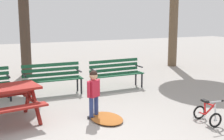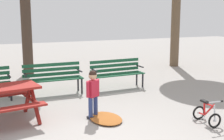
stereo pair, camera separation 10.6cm
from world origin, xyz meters
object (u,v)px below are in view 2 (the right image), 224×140
object	(u,v)px
park_bench_left	(53,76)
kids_bicycle	(206,114)
park_bench_right	(117,71)
child_standing	(93,90)

from	to	relation	value
park_bench_left	kids_bicycle	world-z (taller)	park_bench_left
park_bench_right	kids_bicycle	size ratio (longest dim) A/B	2.83
child_standing	kids_bicycle	bearing A→B (deg)	-30.82
kids_bicycle	park_bench_right	bearing A→B (deg)	98.38
park_bench_left	kids_bicycle	distance (m)	4.26
child_standing	park_bench_right	bearing A→B (deg)	55.83
child_standing	park_bench_left	bearing A→B (deg)	99.30
park_bench_right	child_standing	distance (m)	2.71
park_bench_left	park_bench_right	bearing A→B (deg)	-1.75
park_bench_right	child_standing	size ratio (longest dim) A/B	1.55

